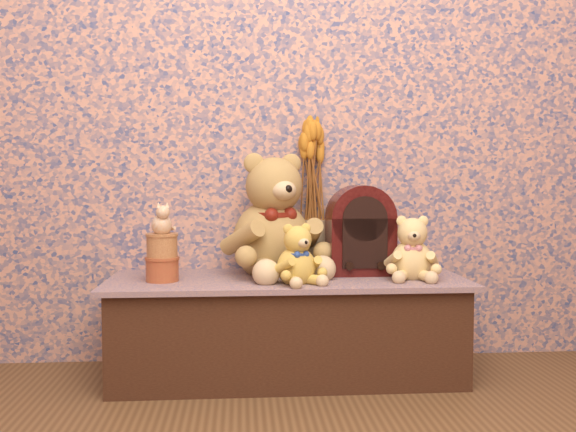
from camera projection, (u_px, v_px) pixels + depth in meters
name	position (u px, v px, depth m)	size (l,w,h in m)	color
display_shelf	(287.00, 327.00, 2.42)	(1.36, 0.53, 0.39)	navy
teddy_large	(272.00, 210.00, 2.48)	(0.41, 0.48, 0.51)	olive
teddy_medium	(296.00, 251.00, 2.27)	(0.19, 0.22, 0.23)	gold
teddy_small	(412.00, 245.00, 2.37)	(0.20, 0.24, 0.26)	tan
cathedral_radio	(360.00, 230.00, 2.49)	(0.26, 0.18, 0.35)	#360909
ceramic_vase	(313.00, 245.00, 2.61)	(0.13, 0.13, 0.21)	tan
dried_stalks	(313.00, 175.00, 2.59)	(0.19, 0.19, 0.37)	orange
biscuit_tin_lower	(162.00, 270.00, 2.32)	(0.12, 0.12, 0.09)	#AF6B33
biscuit_tin_upper	(162.00, 246.00, 2.31)	(0.11, 0.11, 0.09)	tan
cat_figurine	(162.00, 218.00, 2.31)	(0.09, 0.10, 0.12)	silver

